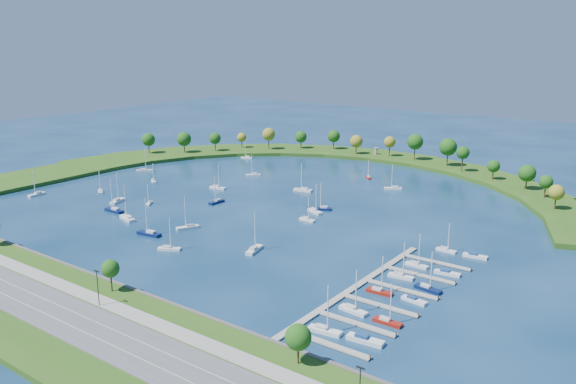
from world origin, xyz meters
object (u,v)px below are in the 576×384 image
Objects in this scene: docked_boat_6 at (401,275)px; moored_boat_16 at (368,177)px; moored_boat_13 at (246,157)px; docked_boat_10 at (446,249)px; moored_boat_8 at (37,194)px; moored_boat_10 at (145,170)px; docked_boat_11 at (475,256)px; moored_boat_12 at (149,202)px; docked_boat_4 at (379,291)px; moored_boat_7 at (254,249)px; moored_boat_14 at (118,200)px; moored_boat_4 at (188,227)px; moored_boat_20 at (322,208)px; docked_boat_0 at (325,329)px; moored_boat_6 at (169,248)px; docked_boat_9 at (447,273)px; moored_boat_3 at (253,174)px; moored_boat_9 at (114,210)px; harbor_tower at (376,151)px; moored_boat_18 at (149,233)px; docked_boat_5 at (414,300)px; dock_system at (377,293)px; moored_boat_21 at (303,189)px; docked_boat_3 at (387,321)px; moored_boat_5 at (154,181)px; moored_boat_0 at (217,201)px; docked_boat_8 at (417,264)px; moored_boat_2 at (393,188)px; docked_boat_2 at (353,309)px; moored_boat_17 at (315,211)px; moored_boat_15 at (101,191)px; moored_boat_1 at (218,187)px; docked_boat_7 at (428,288)px; docked_boat_1 at (365,340)px.

moored_boat_16 is at bearing 116.53° from docked_boat_6.
docked_boat_10 reaches higher than moored_boat_13.
moored_boat_8 reaches higher than moored_boat_13.
moored_boat_10 is at bearing 76.21° from moored_boat_16.
docked_boat_11 is at bearing 98.60° from moored_boat_8.
docked_boat_4 reaches higher than moored_boat_12.
moored_boat_7 is 1.02× the size of moored_boat_14.
moored_boat_20 is (27.69, 52.35, -0.03)m from moored_boat_4.
docked_boat_0 is (59.80, -90.80, 0.03)m from moored_boat_20.
moored_boat_6 is at bearing 159.31° from docked_boat_0.
docked_boat_9 is (70.27, -36.80, -0.30)m from moored_boat_20.
moored_boat_9 is at bearing 41.21° from moored_boat_3.
moored_boat_18 is (1.99, -181.26, -3.13)m from harbor_tower.
docked_boat_4 is at bearing -168.72° from docked_boat_5.
moored_boat_18 reaches higher than docked_boat_6.
moored_boat_10 is (1.19, 63.42, 0.04)m from moored_boat_8.
docked_boat_0 is (0.21, -28.22, 0.58)m from dock_system.
moored_boat_12 is at bearing 169.08° from docked_boat_6.
moored_boat_21 is at bearing -83.33° from harbor_tower.
docked_boat_6 is (0.01, 43.04, -0.03)m from docked_boat_0.
docked_boat_3 is at bearing -82.29° from docked_boat_5.
moored_boat_4 is 1.09× the size of moored_boat_20.
dock_system is 165.28m from moored_boat_5.
moored_boat_5 is (-52.97, 9.96, -0.06)m from moored_boat_0.
docked_boat_8 is (95.50, -151.10, -3.24)m from harbor_tower.
dock_system is 7.01× the size of docked_boat_6.
docked_boat_10 reaches higher than docked_boat_9.
moored_boat_12 is at bearing 173.88° from docked_boat_9.
docked_boat_10 is at bearing 93.70° from moored_boat_2.
moored_boat_0 is at bearing 86.84° from moored_boat_6.
moored_boat_4 is 1.05× the size of docked_boat_2.
moored_boat_10 is 1.62× the size of docked_boat_11.
moored_boat_17 is 0.87× the size of moored_boat_18.
moored_boat_4 is 73.47m from moored_boat_21.
moored_boat_2 is 149.49m from docked_boat_0.
moored_boat_7 is 111.38m from moored_boat_15.
moored_boat_7 reaches higher than moored_boat_0.
moored_boat_16 is (56.82, 118.18, -0.13)m from moored_boat_9.
moored_boat_18 is 98.25m from docked_boat_8.
docked_boat_3 is (131.28, -77.47, -0.02)m from moored_boat_1.
docked_boat_7 is at bearing -178.69° from moored_boat_9.
moored_boat_9 reaches higher than moored_boat_13.
moored_boat_6 reaches higher than docked_boat_3.
dock_system is 27.91m from docked_boat_9.
moored_boat_1 reaches higher than docked_boat_5.
docked_boat_1 reaches higher than dock_system.
docked_boat_1 is 52.18m from docked_boat_9.
moored_boat_3 is 136.30m from docked_boat_10.
docked_boat_9 is at bearing -172.66° from moored_boat_9.
moored_boat_16 is at bearing -21.27° from moored_boat_10.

